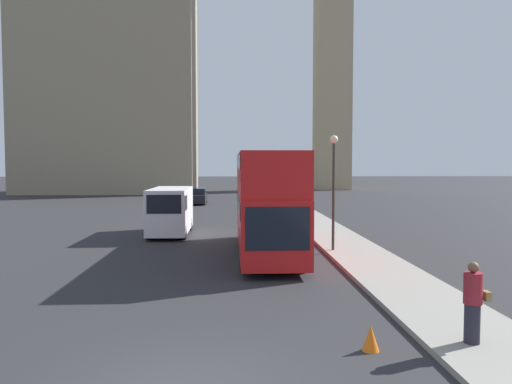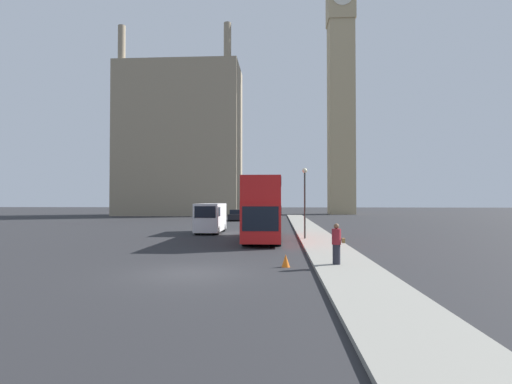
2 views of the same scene
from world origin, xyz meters
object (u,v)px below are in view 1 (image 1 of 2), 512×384
object	(u,v)px
street_lamp	(334,174)
parked_sedan	(197,197)
red_double_decker_bus	(267,198)
white_van	(170,210)
pedestrian	(473,303)

from	to	relation	value
street_lamp	parked_sedan	world-z (taller)	street_lamp
street_lamp	parked_sedan	distance (m)	29.00
red_double_decker_bus	parked_sedan	bearing A→B (deg)	100.20
street_lamp	parked_sedan	xyz separation A→B (m)	(-7.96, 27.75, -2.83)
white_van	street_lamp	xyz separation A→B (m)	(7.90, -6.11, 2.14)
red_double_decker_bus	parked_sedan	world-z (taller)	red_double_decker_bus
red_double_decker_bus	parked_sedan	xyz separation A→B (m)	(-5.00, 27.78, -1.76)
red_double_decker_bus	white_van	distance (m)	7.96
pedestrian	parked_sedan	distance (m)	40.24
red_double_decker_bus	pedestrian	world-z (taller)	red_double_decker_bus
white_van	street_lamp	world-z (taller)	street_lamp
red_double_decker_bus	parked_sedan	size ratio (longest dim) A/B	2.26
pedestrian	white_van	bearing A→B (deg)	115.74
red_double_decker_bus	street_lamp	world-z (taller)	street_lamp
white_van	pedestrian	xyz separation A→B (m)	(8.52, -17.68, -0.37)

